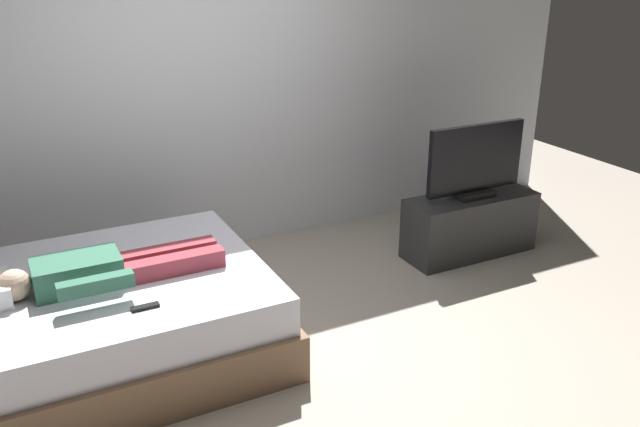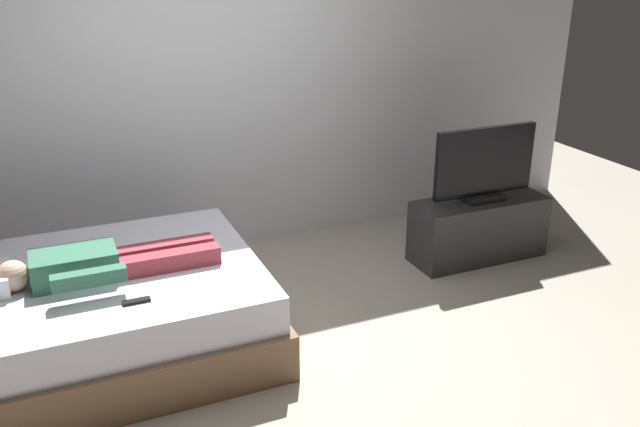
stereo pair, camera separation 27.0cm
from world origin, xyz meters
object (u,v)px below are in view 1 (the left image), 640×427
(bed, at_px, (101,320))
(tv_stand, at_px, (470,225))
(person, at_px, (101,271))
(tv, at_px, (475,162))
(remote, at_px, (145,307))

(bed, height_order, tv_stand, bed)
(person, distance_m, tv, 2.95)
(person, bearing_deg, tv, 5.39)
(person, xyz_separation_m, tv, (2.93, 0.28, 0.16))
(bed, bearing_deg, tv_stand, 3.99)
(bed, distance_m, remote, 0.58)
(tv, bearing_deg, bed, -176.01)
(bed, relative_size, person, 1.60)
(tv, bearing_deg, person, -174.61)
(person, distance_m, tv_stand, 2.97)
(remote, relative_size, tv, 0.17)
(bed, distance_m, tv, 3.01)
(person, relative_size, tv, 1.43)
(remote, distance_m, tv_stand, 2.88)
(remote, xyz_separation_m, tv, (2.78, 0.68, 0.24))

